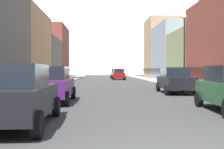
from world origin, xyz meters
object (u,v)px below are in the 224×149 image
car_left_1 (51,84)px  potted_plant_0 (207,82)px  car_right_1 (175,80)px  streetlamp_right (184,40)px  pedestrian_0 (34,80)px  car_driving_1 (116,73)px  car_driving_0 (119,74)px  car_left_0 (16,95)px

car_left_1 → potted_plant_0: bearing=36.0°
car_right_1 → streetlamp_right: 4.69m
car_right_1 → pedestrian_0: (-10.05, 1.57, -0.02)m
car_left_1 → car_driving_1: same height
car_driving_0 → pedestrian_0: car_driving_0 is taller
car_left_1 → pedestrian_0: (-2.45, 6.89, -0.02)m
car_left_0 → potted_plant_0: (10.80, 13.91, -0.26)m
car_left_0 → pedestrian_0: car_left_0 is taller
car_driving_1 → car_right_1: bearing=-86.5°
car_right_1 → potted_plant_0: 4.08m
car_right_1 → car_driving_0: (-2.20, 27.27, 0.00)m
car_driving_0 → car_driving_1: same height
car_driving_0 → potted_plant_0: car_driving_0 is taller
car_driving_1 → pedestrian_0: size_ratio=2.75×
car_left_0 → car_driving_0: bearing=82.1°
car_driving_1 → car_left_0: bearing=-96.6°
car_left_0 → car_left_1: same height
car_left_0 → streetlamp_right: (9.15, 14.57, 3.09)m
car_left_1 → pedestrian_0: 7.31m
car_driving_1 → streetlamp_right: bearing=-83.4°
car_left_1 → car_right_1: same height
car_driving_0 → pedestrian_0: size_ratio=2.75×
car_left_0 → car_driving_1: bearing=83.4°
car_left_1 → pedestrian_0: size_ratio=2.75×
car_left_0 → potted_plant_0: car_left_0 is taller
pedestrian_0 → car_driving_1: bearing=77.0°
car_left_1 → streetlamp_right: 12.86m
car_driving_0 → potted_plant_0: bearing=-77.7°
car_left_1 → car_driving_1: (5.40, 40.94, 0.00)m
car_driving_0 → potted_plant_0: size_ratio=5.15×
car_left_1 → car_driving_0: bearing=80.6°
car_left_1 → car_right_1: size_ratio=0.99×
car_left_1 → potted_plant_0: 13.35m
car_driving_0 → car_driving_1: 8.35m
car_left_0 → car_right_1: bearing=56.3°
car_right_1 → pedestrian_0: size_ratio=2.78×
car_right_1 → streetlamp_right: (1.55, 3.17, 3.09)m
car_driving_1 → potted_plant_0: size_ratio=5.15×
potted_plant_0 → pedestrian_0: pedestrian_0 is taller
potted_plant_0 → streetlamp_right: (-1.65, 0.66, 3.35)m
car_right_1 → car_driving_1: size_ratio=1.01×
car_right_1 → pedestrian_0: car_right_1 is taller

